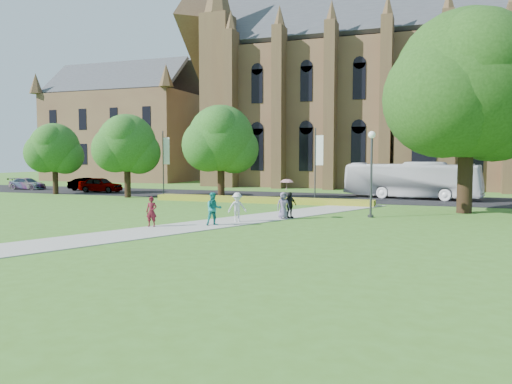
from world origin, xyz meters
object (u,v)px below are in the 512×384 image
at_px(car_0, 101,185).
at_px(pedestrian_0, 152,212).
at_px(car_2, 27,184).
at_px(streetlamp, 371,163).
at_px(car_1, 88,184).
at_px(large_tree, 468,84).
at_px(tour_coach, 411,180).

relative_size(car_0, pedestrian_0, 2.87).
relative_size(car_2, pedestrian_0, 2.76).
relative_size(streetlamp, car_1, 1.27).
distance_m(large_tree, pedestrian_0, 21.67).
bearing_deg(large_tree, pedestrian_0, -141.03).
relative_size(large_tree, tour_coach, 1.14).
height_order(tour_coach, car_2, tour_coach).
bearing_deg(car_1, pedestrian_0, -145.75).
distance_m(car_0, car_2, 10.46).
bearing_deg(large_tree, car_0, 167.70).
distance_m(large_tree, car_2, 46.17).
bearing_deg(streetlamp, tour_coach, 83.45).
relative_size(car_1, pedestrian_0, 2.61).
distance_m(large_tree, car_0, 35.95).
xyz_separation_m(tour_coach, car_1, (-33.37, -1.24, -0.93)).
height_order(car_1, car_2, car_1).
xyz_separation_m(tour_coach, car_2, (-40.96, -2.02, -0.98)).
bearing_deg(pedestrian_0, streetlamp, 24.92).
height_order(streetlamp, pedestrian_0, streetlamp).
relative_size(large_tree, car_1, 3.20).
xyz_separation_m(large_tree, tour_coach, (-3.80, 10.32, -6.73)).
height_order(streetlamp, car_0, streetlamp).
xyz_separation_m(streetlamp, large_tree, (5.50, 4.50, 5.07)).
relative_size(streetlamp, car_0, 1.16).
bearing_deg(large_tree, streetlamp, -140.71).
height_order(streetlamp, car_2, streetlamp).
bearing_deg(pedestrian_0, car_1, 120.48).
height_order(tour_coach, pedestrian_0, tour_coach).
height_order(large_tree, car_0, large_tree).
bearing_deg(car_1, streetlamp, -123.33).
distance_m(large_tree, tour_coach, 12.90).
bearing_deg(car_2, car_0, -94.38).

